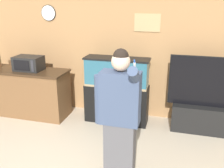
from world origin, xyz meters
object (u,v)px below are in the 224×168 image
at_px(person_standing, 119,118).
at_px(counter_island, 27,92).
at_px(microwave, 29,63).
at_px(aquarium_on_stand, 117,91).
at_px(tv_on_stand, 202,110).

bearing_deg(person_standing, counter_island, 146.89).
relative_size(microwave, aquarium_on_stand, 0.42).
bearing_deg(counter_island, aquarium_on_stand, 4.81).
relative_size(counter_island, aquarium_on_stand, 1.37).
xyz_separation_m(microwave, tv_on_stand, (3.20, 0.19, -0.66)).
relative_size(counter_island, person_standing, 0.98).
height_order(counter_island, person_standing, person_standing).
bearing_deg(counter_island, microwave, 3.47).
xyz_separation_m(counter_island, aquarium_on_stand, (1.81, 0.15, 0.16)).
height_order(tv_on_stand, person_standing, person_standing).
height_order(microwave, aquarium_on_stand, aquarium_on_stand).
distance_m(counter_island, tv_on_stand, 3.32).
xyz_separation_m(microwave, aquarium_on_stand, (1.69, 0.15, -0.44)).
xyz_separation_m(counter_island, microwave, (0.11, 0.01, 0.59)).
xyz_separation_m(tv_on_stand, person_standing, (-1.08, -1.66, 0.50)).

